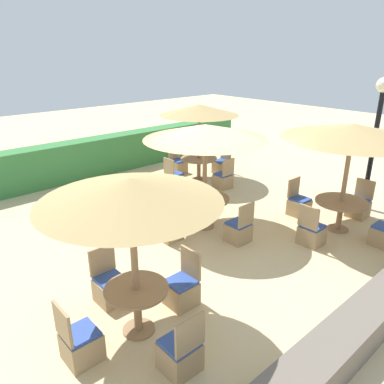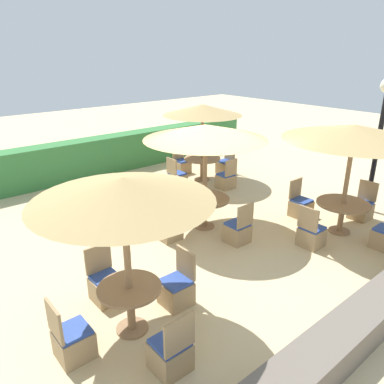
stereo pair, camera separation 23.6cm
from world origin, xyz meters
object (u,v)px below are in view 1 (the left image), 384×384
Objects in this scene: round_table_back_right at (199,162)px; parasol_front_left at (130,191)px; lamp_post at (378,119)px; patio_chair_front_right_north at (299,205)px; parasol_front_right at (353,132)px; round_table_front_left at (137,299)px; patio_chair_front_right_west at (311,233)px; patio_chair_front_left_south at (180,353)px; parasol_back_right at (199,110)px; patio_chair_back_right_east at (222,166)px; patio_chair_back_right_north at (178,165)px; patio_chair_center_west at (169,228)px; round_table_front_right at (341,207)px; patio_chair_center_north at (175,204)px; patio_chair_front_left_east at (182,290)px; patio_chair_front_right_east at (359,207)px; patio_chair_center_south at (238,230)px; patio_chair_front_left_west at (80,343)px; patio_chair_back_right_west at (174,179)px; round_table_center at (204,203)px; parasol_center at (205,132)px; patio_chair_front_left_north at (110,287)px; patio_chair_back_right_south at (223,179)px.

parasol_front_left is at bearing -140.14° from round_table_back_right.
lamp_post reaches higher than patio_chair_front_right_north.
lamp_post is 1.70m from parasol_front_right.
round_table_front_left is 1.00× the size of patio_chair_front_right_west.
parasol_front_left is 4.69m from patio_chair_front_right_west.
patio_chair_front_right_north reaches higher than round_table_front_left.
parasol_back_right is (5.35, 5.44, 1.95)m from patio_chair_front_left_south.
patio_chair_back_right_east reaches higher than round_table_back_right.
patio_chair_center_west is (-3.19, -3.51, 0.00)m from patio_chair_back_right_north.
patio_chair_front_right_north and patio_chair_back_right_east have the same top height.
parasol_front_right is 1.72m from round_table_front_right.
patio_chair_front_right_west is 3.37m from patio_chair_center_north.
patio_chair_front_right_west is 4.85m from round_table_back_right.
parasol_front_left is 2.63× the size of round_table_front_left.
patio_chair_front_left_east is 5.51m from patio_chair_front_right_east.
parasol_front_left reaches higher than patio_chair_center_south.
patio_chair_front_left_west is at bearing 178.91° from lamp_post.
patio_chair_front_left_south is 1.00× the size of patio_chair_front_right_west.
round_table_front_left is at bearing 0.00° from parasol_front_left.
patio_chair_back_right_west is at bearing 45.26° from patio_chair_back_right_north.
patio_chair_front_right_west and patio_chair_center_north have the same top height.
patio_chair_front_left_west and patio_chair_back_right_north have the same top height.
round_table_center is at bearing 42.32° from patio_chair_front_left_south.
patio_chair_center_north is (-2.24, 3.22, -2.04)m from parasol_front_right.
parasol_back_right is 3.76m from round_table_center.
parasol_front_right is at bearing -173.22° from lamp_post.
patio_chair_back_right_north is 4.62m from parasol_center.
parasol_front_right is (6.23, -0.35, 2.04)m from patio_chair_front_left_west.
patio_chair_back_right_north is 1.00× the size of patio_chair_center_north.
round_table_back_right is (4.45, 4.41, 0.32)m from patio_chair_front_left_east.
patio_chair_front_right_east is 3.40m from patio_chair_center_south.
patio_chair_front_left_east and patio_chair_back_right_north have the same top height.
lamp_post reaches higher than patio_chair_front_left_south.
round_table_back_right is 1.23× the size of patio_chair_center_south.
round_table_front_right is at bearing -3.24° from parasol_front_left.
round_table_front_left is 1.00× the size of patio_chair_front_right_north.
patio_chair_back_right_south is (5.33, 2.52, 0.00)m from patio_chair_front_left_north.
patio_chair_center_north is (3.11, 3.89, 0.00)m from patio_chair_front_left_south.
patio_chair_back_right_north is at bearing 90.35° from round_table_front_right.
lamp_post is 1.36× the size of parasol_front_left.
patio_chair_front_left_south is at bearing 96.36° from patio_chair_front_right_east.
parasol_center is at bearing 92.68° from patio_chair_center_south.
patio_chair_front_left_west is at bearing 90.14° from patio_chair_front_left_east.
patio_chair_front_left_north and patio_chair_back_right_east have the same top height.
patio_chair_front_right_west is at bearing -62.61° from round_table_center.
parasol_front_left is at bearing 179.17° from lamp_post.
patio_chair_center_south is at bearing 92.15° from patio_chair_center_north.
round_table_front_left reaches higher than round_table_center.
patio_chair_front_left_west is 1.00× the size of patio_chair_front_right_north.
patio_chair_front_right_east is at bearing -74.66° from patio_chair_back_right_south.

